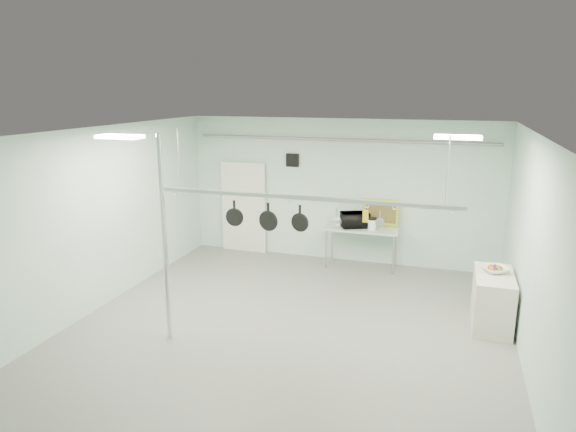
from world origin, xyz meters
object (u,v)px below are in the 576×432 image
(chrome_pole, at_px, (164,241))
(fruit_bowl, at_px, (495,269))
(pot_rack, at_px, (302,196))
(skillet_mid, at_px, (268,217))
(side_cabinet, at_px, (492,300))
(microwave, at_px, (355,220))
(skillet_left, at_px, (234,213))
(coffee_canister, at_px, (372,224))
(prep_table, at_px, (362,231))
(skillet_right, at_px, (300,218))

(chrome_pole, distance_m, fruit_bowl, 5.33)
(pot_rack, xyz_separation_m, skillet_mid, (-0.56, 0.00, -0.37))
(side_cabinet, xyz_separation_m, fruit_bowl, (0.00, 0.11, 0.50))
(microwave, xyz_separation_m, skillet_left, (-1.38, -3.28, 0.81))
(pot_rack, relative_size, skillet_left, 11.65)
(chrome_pole, xyz_separation_m, coffee_canister, (2.53, 4.10, -0.59))
(coffee_canister, bearing_deg, pot_rack, -101.09)
(microwave, distance_m, skillet_mid, 3.47)
(skillet_mid, bearing_deg, coffee_canister, 77.97)
(side_cabinet, relative_size, fruit_bowl, 3.01)
(side_cabinet, height_order, skillet_mid, skillet_mid)
(pot_rack, height_order, microwave, pot_rack)
(chrome_pole, height_order, prep_table, chrome_pole)
(prep_table, bearing_deg, coffee_canister, -22.90)
(side_cabinet, relative_size, coffee_canister, 5.52)
(pot_rack, relative_size, coffee_canister, 22.06)
(skillet_right, bearing_deg, coffee_canister, 88.45)
(microwave, relative_size, skillet_left, 1.42)
(pot_rack, xyz_separation_m, fruit_bowl, (2.95, 1.21, -1.28))
(skillet_left, bearing_deg, microwave, 63.79)
(side_cabinet, distance_m, fruit_bowl, 0.51)
(coffee_canister, bearing_deg, skillet_mid, -110.31)
(fruit_bowl, distance_m, skillet_mid, 3.82)
(coffee_canister, bearing_deg, prep_table, 157.10)
(microwave, relative_size, skillet_mid, 1.31)
(prep_table, distance_m, pot_rack, 3.61)
(pot_rack, distance_m, skillet_left, 1.19)
(coffee_canister, distance_m, skillet_mid, 3.52)
(prep_table, distance_m, skillet_mid, 3.59)
(coffee_canister, distance_m, skillet_right, 3.38)
(side_cabinet, bearing_deg, fruit_bowl, 89.16)
(skillet_right, bearing_deg, skillet_left, -169.87)
(microwave, bearing_deg, prep_table, 163.07)
(microwave, bearing_deg, coffee_canister, 144.34)
(prep_table, relative_size, pot_rack, 0.33)
(microwave, distance_m, fruit_bowl, 3.41)
(prep_table, bearing_deg, side_cabinet, -40.79)
(chrome_pole, bearing_deg, skillet_left, 49.78)
(skillet_left, bearing_deg, coffee_canister, 57.74)
(chrome_pole, relative_size, side_cabinet, 2.67)
(fruit_bowl, height_order, skillet_left, skillet_left)
(skillet_right, bearing_deg, side_cabinet, 30.36)
(side_cabinet, bearing_deg, skillet_right, -159.77)
(pot_rack, bearing_deg, prep_table, 83.09)
(side_cabinet, xyz_separation_m, microwave, (-2.71, 2.18, 0.62))
(chrome_pole, bearing_deg, pot_rack, 25.35)
(microwave, bearing_deg, pot_rack, 60.97)
(side_cabinet, bearing_deg, chrome_pole, -157.59)
(skillet_mid, distance_m, skillet_right, 0.52)
(pot_rack, bearing_deg, skillet_right, 180.00)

